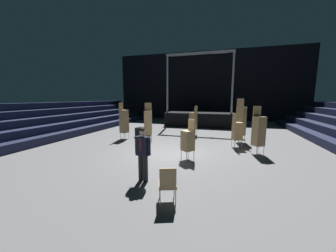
{
  "coord_description": "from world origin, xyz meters",
  "views": [
    {
      "loc": [
        2.28,
        -8.33,
        2.59
      ],
      "look_at": [
        -0.04,
        -0.62,
        1.4
      ],
      "focal_mm": 20.31,
      "sensor_mm": 36.0,
      "label": 1
    }
  ],
  "objects_px": {
    "chair_stack_mid_right": "(148,122)",
    "equipment_road_case": "(143,132)",
    "chair_stack_front_right": "(259,130)",
    "chair_stack_rear_left": "(124,121)",
    "stage_riser": "(200,118)",
    "chair_stack_front_left": "(241,121)",
    "loose_chair_near_man": "(168,182)",
    "chair_stack_mid_left": "(188,140)",
    "man_with_tie": "(143,151)",
    "chair_stack_mid_centre": "(193,120)",
    "chair_stack_rear_right": "(237,130)"
  },
  "relations": [
    {
      "from": "man_with_tie",
      "to": "loose_chair_near_man",
      "type": "height_order",
      "value": "man_with_tie"
    },
    {
      "from": "chair_stack_mid_left",
      "to": "chair_stack_rear_right",
      "type": "distance_m",
      "value": 3.48
    },
    {
      "from": "chair_stack_front_right",
      "to": "chair_stack_mid_left",
      "type": "height_order",
      "value": "chair_stack_front_right"
    },
    {
      "from": "chair_stack_mid_centre",
      "to": "chair_stack_rear_right",
      "type": "bearing_deg",
      "value": -119.91
    },
    {
      "from": "chair_stack_front_right",
      "to": "chair_stack_rear_left",
      "type": "relative_size",
      "value": 0.96
    },
    {
      "from": "man_with_tie",
      "to": "equipment_road_case",
      "type": "height_order",
      "value": "man_with_tie"
    },
    {
      "from": "chair_stack_mid_left",
      "to": "chair_stack_mid_centre",
      "type": "xyz_separation_m",
      "value": [
        -0.68,
        5.51,
        0.17
      ]
    },
    {
      "from": "chair_stack_mid_left",
      "to": "chair_stack_rear_left",
      "type": "bearing_deg",
      "value": 9.34
    },
    {
      "from": "chair_stack_rear_left",
      "to": "equipment_road_case",
      "type": "relative_size",
      "value": 2.56
    },
    {
      "from": "chair_stack_mid_right",
      "to": "chair_stack_rear_right",
      "type": "distance_m",
      "value": 5.03
    },
    {
      "from": "man_with_tie",
      "to": "chair_stack_mid_left",
      "type": "relative_size",
      "value": 1.0
    },
    {
      "from": "chair_stack_front_right",
      "to": "loose_chair_near_man",
      "type": "relative_size",
      "value": 2.35
    },
    {
      "from": "chair_stack_mid_right",
      "to": "equipment_road_case",
      "type": "bearing_deg",
      "value": -71.65
    },
    {
      "from": "chair_stack_front_right",
      "to": "chair_stack_mid_left",
      "type": "distance_m",
      "value": 3.44
    },
    {
      "from": "chair_stack_front_right",
      "to": "chair_stack_mid_centre",
      "type": "height_order",
      "value": "chair_stack_front_right"
    },
    {
      "from": "man_with_tie",
      "to": "chair_stack_front_right",
      "type": "xyz_separation_m",
      "value": [
        3.9,
        4.23,
        0.15
      ]
    },
    {
      "from": "chair_stack_mid_left",
      "to": "equipment_road_case",
      "type": "distance_m",
      "value": 5.53
    },
    {
      "from": "chair_stack_front_left",
      "to": "chair_stack_rear_left",
      "type": "xyz_separation_m",
      "value": [
        -7.02,
        -1.13,
        -0.13
      ]
    },
    {
      "from": "equipment_road_case",
      "to": "chair_stack_front_right",
      "type": "bearing_deg",
      "value": -17.87
    },
    {
      "from": "man_with_tie",
      "to": "chair_stack_front_right",
      "type": "bearing_deg",
      "value": -121.26
    },
    {
      "from": "chair_stack_front_right",
      "to": "chair_stack_rear_left",
      "type": "distance_m",
      "value": 7.71
    },
    {
      "from": "chair_stack_mid_left",
      "to": "chair_stack_mid_right",
      "type": "bearing_deg",
      "value": -1.35
    },
    {
      "from": "chair_stack_front_left",
      "to": "chair_stack_front_right",
      "type": "distance_m",
      "value": 2.4
    },
    {
      "from": "man_with_tie",
      "to": "equipment_road_case",
      "type": "relative_size",
      "value": 1.89
    },
    {
      "from": "chair_stack_rear_left",
      "to": "loose_chair_near_man",
      "type": "height_order",
      "value": "chair_stack_rear_left"
    },
    {
      "from": "chair_stack_front_left",
      "to": "chair_stack_mid_left",
      "type": "distance_m",
      "value": 4.72
    },
    {
      "from": "chair_stack_mid_centre",
      "to": "loose_chair_near_man",
      "type": "distance_m",
      "value": 9.02
    },
    {
      "from": "chair_stack_mid_right",
      "to": "stage_riser",
      "type": "bearing_deg",
      "value": -123.57
    },
    {
      "from": "chair_stack_rear_left",
      "to": "loose_chair_near_man",
      "type": "bearing_deg",
      "value": 40.37
    },
    {
      "from": "man_with_tie",
      "to": "chair_stack_mid_left",
      "type": "xyz_separation_m",
      "value": [
        0.94,
        2.48,
        -0.1
      ]
    },
    {
      "from": "man_with_tie",
      "to": "chair_stack_front_left",
      "type": "relative_size",
      "value": 0.66
    },
    {
      "from": "chair_stack_mid_centre",
      "to": "chair_stack_rear_left",
      "type": "relative_size",
      "value": 0.89
    },
    {
      "from": "chair_stack_rear_right",
      "to": "loose_chair_near_man",
      "type": "xyz_separation_m",
      "value": [
        -1.93,
        -6.24,
        -0.37
      ]
    },
    {
      "from": "chair_stack_rear_left",
      "to": "chair_stack_mid_right",
      "type": "bearing_deg",
      "value": 86.26
    },
    {
      "from": "chair_stack_rear_left",
      "to": "chair_stack_rear_right",
      "type": "relative_size",
      "value": 1.28
    },
    {
      "from": "chair_stack_mid_centre",
      "to": "chair_stack_rear_right",
      "type": "distance_m",
      "value": 3.89
    },
    {
      "from": "chair_stack_front_right",
      "to": "loose_chair_near_man",
      "type": "distance_m",
      "value": 5.94
    },
    {
      "from": "chair_stack_mid_right",
      "to": "loose_chair_near_man",
      "type": "distance_m",
      "value": 6.94
    },
    {
      "from": "man_with_tie",
      "to": "chair_stack_front_left",
      "type": "xyz_separation_m",
      "value": [
        3.3,
        6.55,
        0.32
      ]
    },
    {
      "from": "stage_riser",
      "to": "chair_stack_mid_left",
      "type": "height_order",
      "value": "stage_riser"
    },
    {
      "from": "stage_riser",
      "to": "chair_stack_front_left",
      "type": "height_order",
      "value": "stage_riser"
    },
    {
      "from": "chair_stack_mid_centre",
      "to": "chair_stack_rear_left",
      "type": "height_order",
      "value": "chair_stack_rear_left"
    },
    {
      "from": "man_with_tie",
      "to": "chair_stack_mid_right",
      "type": "bearing_deg",
      "value": -57.71
    },
    {
      "from": "chair_stack_rear_right",
      "to": "chair_stack_mid_centre",
      "type": "bearing_deg",
      "value": -154.38
    },
    {
      "from": "stage_riser",
      "to": "chair_stack_rear_left",
      "type": "xyz_separation_m",
      "value": [
        -3.83,
        -7.45,
        0.44
      ]
    },
    {
      "from": "chair_stack_front_right",
      "to": "chair_stack_front_left",
      "type": "bearing_deg",
      "value": -106.57
    },
    {
      "from": "chair_stack_rear_right",
      "to": "stage_riser",
      "type": "bearing_deg",
      "value": -178.67
    },
    {
      "from": "chair_stack_mid_left",
      "to": "man_with_tie",
      "type": "bearing_deg",
      "value": 110.74
    },
    {
      "from": "equipment_road_case",
      "to": "loose_chair_near_man",
      "type": "bearing_deg",
      "value": -61.65
    },
    {
      "from": "chair_stack_rear_left",
      "to": "equipment_road_case",
      "type": "xyz_separation_m",
      "value": [
        0.83,
        1.0,
        -0.85
      ]
    }
  ]
}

